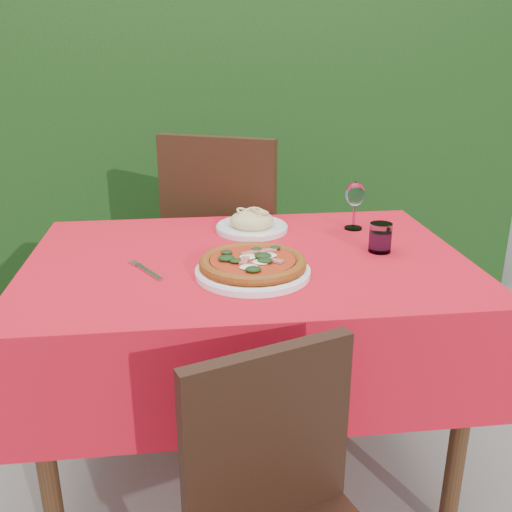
{
  "coord_description": "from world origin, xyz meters",
  "views": [
    {
      "loc": [
        -0.16,
        -1.54,
        1.32
      ],
      "look_at": [
        0.02,
        -0.05,
        0.77
      ],
      "focal_mm": 40.0,
      "sensor_mm": 36.0,
      "label": 1
    }
  ],
  "objects": [
    {
      "name": "fork",
      "position": [
        -0.28,
        -0.09,
        0.75
      ],
      "size": [
        0.12,
        0.18,
        0.01
      ],
      "primitive_type": "cube",
      "rotation": [
        0.0,
        0.0,
        0.52
      ],
      "color": "#B7B8BF",
      "rests_on": "dining_table"
    },
    {
      "name": "ground",
      "position": [
        0.0,
        0.0,
        0.0
      ],
      "size": [
        60.0,
        60.0,
        0.0
      ],
      "primitive_type": "plane",
      "color": "slate",
      "rests_on": "ground"
    },
    {
      "name": "water_glass",
      "position": [
        0.4,
        -0.0,
        0.79
      ],
      "size": [
        0.07,
        0.07,
        0.09
      ],
      "color": "silver",
      "rests_on": "dining_table"
    },
    {
      "name": "chair_far",
      "position": [
        -0.01,
        0.65,
        0.58
      ],
      "size": [
        0.61,
        0.61,
        1.02
      ],
      "rotation": [
        0.0,
        0.0,
        2.71
      ],
      "color": "black",
      "rests_on": "ground"
    },
    {
      "name": "wine_glass",
      "position": [
        0.38,
        0.23,
        0.86
      ],
      "size": [
        0.07,
        0.07,
        0.16
      ],
      "color": "silver",
      "rests_on": "dining_table"
    },
    {
      "name": "hedge",
      "position": [
        0.0,
        1.55,
        0.92
      ],
      "size": [
        3.2,
        0.55,
        1.78
      ],
      "color": "black",
      "rests_on": "ground"
    },
    {
      "name": "dining_table",
      "position": [
        0.0,
        0.0,
        0.6
      ],
      "size": [
        1.26,
        0.86,
        0.75
      ],
      "color": "#432415",
      "rests_on": "ground"
    },
    {
      "name": "pizza_plate",
      "position": [
        0.0,
        -0.14,
        0.77
      ],
      "size": [
        0.31,
        0.31,
        0.06
      ],
      "rotation": [
        0.0,
        0.0,
        0.07
      ],
      "color": "white",
      "rests_on": "dining_table"
    },
    {
      "name": "pasta_plate",
      "position": [
        0.04,
        0.25,
        0.77
      ],
      "size": [
        0.24,
        0.24,
        0.07
      ],
      "rotation": [
        0.0,
        0.0,
        0.07
      ],
      "color": "white",
      "rests_on": "dining_table"
    }
  ]
}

